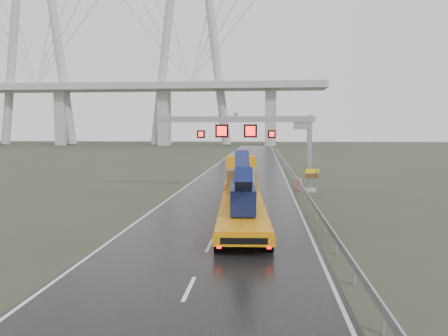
# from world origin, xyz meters

# --- Properties ---
(ground) EXTENTS (400.00, 400.00, 0.00)m
(ground) POSITION_xyz_m (0.00, 0.00, 0.00)
(ground) COLOR #313827
(ground) RESTS_ON ground
(road) EXTENTS (11.00, 200.00, 0.02)m
(road) POSITION_xyz_m (0.00, 40.00, 0.01)
(road) COLOR black
(road) RESTS_ON ground
(guardrail) EXTENTS (0.20, 140.00, 1.40)m
(guardrail) POSITION_xyz_m (6.10, 30.00, 0.70)
(guardrail) COLOR gray
(guardrail) RESTS_ON ground
(sign_gantry) EXTENTS (14.90, 1.20, 7.42)m
(sign_gantry) POSITION_xyz_m (2.10, 17.99, 5.61)
(sign_gantry) COLOR #AEAEAA
(sign_gantry) RESTS_ON ground
(cable_stayed_bridge) EXTENTS (170.00, 14.00, 110.00)m
(cable_stayed_bridge) POSITION_xyz_m (-55.00, 140.00, 50.01)
(cable_stayed_bridge) COLOR #AEAEAA
(cable_stayed_bridge) RESTS_ON ground
(heavy_haul_truck) EXTENTS (3.78, 18.68, 4.36)m
(heavy_haul_truck) POSITION_xyz_m (1.17, 6.78, 1.69)
(heavy_haul_truck) COLOR #E7A20C
(heavy_haul_truck) RESTS_ON ground
(exit_sign_pair) EXTENTS (1.29, 0.46, 2.29)m
(exit_sign_pair) POSITION_xyz_m (7.10, 17.00, 1.60)
(exit_sign_pair) COLOR #979A9F
(exit_sign_pair) RESTS_ON ground
(striped_barrier) EXTENTS (0.71, 0.43, 1.14)m
(striped_barrier) POSITION_xyz_m (6.00, 19.23, 0.57)
(striped_barrier) COLOR red
(striped_barrier) RESTS_ON ground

